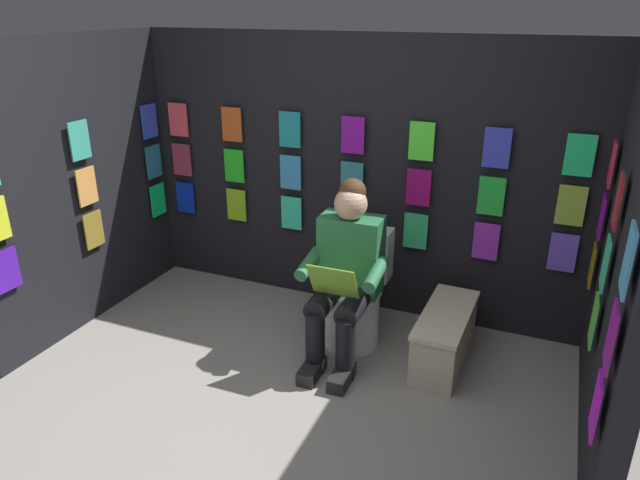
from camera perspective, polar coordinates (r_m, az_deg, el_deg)
The scene contains 7 objects.
ground_plane at distance 3.28m, azimuth -8.70°, elevation -20.06°, with size 30.00×30.00×0.00m, color gray.
display_wall_back at distance 4.29m, azimuth 3.54°, elevation 6.24°, with size 3.46×0.14×2.02m.
display_wall_left at distance 3.18m, azimuth 27.75°, elevation -2.30°, with size 0.14×1.82×2.02m.
display_wall_right at distance 4.42m, azimuth -22.75°, elevation 5.01°, with size 0.14×1.82×2.02m.
toilet at distance 4.01m, azimuth 3.48°, elevation -5.49°, with size 0.41×0.56×0.77m.
person_reading at distance 3.70m, azimuth 2.46°, elevation -3.28°, with size 0.53×0.69×1.19m.
comic_longbox_near at distance 3.91m, azimuth 12.15°, elevation -9.27°, with size 0.31×0.77×0.36m.
Camera 1 is at (-1.36, 2.02, 2.20)m, focal length 32.53 mm.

